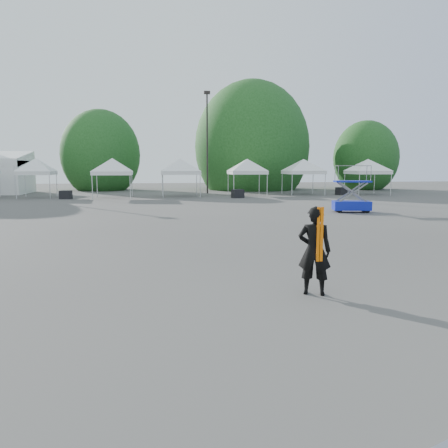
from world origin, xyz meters
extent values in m
plane|color=#474442|center=(0.00, 0.00, 0.00)|extent=(120.00, 120.00, 0.00)
cylinder|color=black|center=(3.00, 32.00, 4.75)|extent=(0.16, 0.16, 9.50)
cube|color=black|center=(3.00, 32.00, 9.65)|extent=(0.60, 0.25, 0.30)
cylinder|color=#382314|center=(-8.00, 40.00, 1.14)|extent=(0.36, 0.36, 2.27)
ellipsoid|color=#1B4818|center=(-8.00, 40.00, 3.94)|extent=(4.16, 4.16, 4.78)
cylinder|color=#382314|center=(9.00, 39.00, 1.40)|extent=(0.36, 0.36, 2.80)
ellipsoid|color=#1B4818|center=(9.00, 39.00, 4.85)|extent=(5.12, 5.12, 5.89)
cylinder|color=#382314|center=(22.00, 37.00, 1.05)|extent=(0.36, 0.36, 2.10)
ellipsoid|color=#1B4818|center=(22.00, 37.00, 3.64)|extent=(3.84, 3.84, 4.42)
cylinder|color=silver|center=(-15.51, 30.15, 1.00)|extent=(0.06, 0.06, 2.00)
cylinder|color=silver|center=(-13.33, 27.23, 1.00)|extent=(0.06, 0.06, 2.00)
cylinder|color=silver|center=(-10.69, 27.23, 1.00)|extent=(0.06, 0.06, 2.00)
cylinder|color=silver|center=(-13.33, 29.87, 1.00)|extent=(0.06, 0.06, 2.00)
cylinder|color=silver|center=(-10.69, 29.87, 1.00)|extent=(0.06, 0.06, 2.00)
cube|color=white|center=(-12.01, 28.55, 2.08)|extent=(2.84, 2.84, 0.30)
pyramid|color=white|center=(-12.01, 28.55, 3.33)|extent=(4.02, 4.02, 1.10)
cylinder|color=silver|center=(-7.07, 25.60, 1.00)|extent=(0.06, 0.06, 2.00)
cylinder|color=silver|center=(-4.08, 25.60, 1.00)|extent=(0.06, 0.06, 2.00)
cylinder|color=silver|center=(-7.07, 28.59, 1.00)|extent=(0.06, 0.06, 2.00)
cylinder|color=silver|center=(-4.08, 28.59, 1.00)|extent=(0.06, 0.06, 2.00)
cube|color=white|center=(-5.58, 27.10, 2.08)|extent=(3.19, 3.19, 0.30)
pyramid|color=white|center=(-5.58, 27.10, 3.33)|extent=(4.51, 4.51, 1.10)
cylinder|color=silver|center=(-1.43, 26.47, 1.00)|extent=(0.06, 0.06, 2.00)
cylinder|color=silver|center=(1.72, 26.47, 1.00)|extent=(0.06, 0.06, 2.00)
cylinder|color=silver|center=(-1.43, 29.62, 1.00)|extent=(0.06, 0.06, 2.00)
cylinder|color=silver|center=(1.72, 29.62, 1.00)|extent=(0.06, 0.06, 2.00)
cube|color=white|center=(0.15, 28.05, 2.08)|extent=(3.35, 3.35, 0.30)
pyramid|color=white|center=(0.15, 28.05, 3.33)|extent=(4.73, 4.73, 1.10)
cylinder|color=silver|center=(4.79, 27.32, 1.00)|extent=(0.06, 0.06, 2.00)
cylinder|color=silver|center=(7.82, 27.32, 1.00)|extent=(0.06, 0.06, 2.00)
cylinder|color=silver|center=(4.79, 30.35, 1.00)|extent=(0.06, 0.06, 2.00)
cylinder|color=silver|center=(7.82, 30.35, 1.00)|extent=(0.06, 0.06, 2.00)
cube|color=white|center=(6.31, 28.84, 2.08)|extent=(3.23, 3.23, 0.30)
pyramid|color=white|center=(6.31, 28.84, 3.33)|extent=(4.57, 4.57, 1.10)
cylinder|color=silver|center=(10.15, 27.36, 1.00)|extent=(0.06, 0.06, 2.00)
cylinder|color=silver|center=(13.29, 27.36, 1.00)|extent=(0.06, 0.06, 2.00)
cylinder|color=silver|center=(10.15, 30.51, 1.00)|extent=(0.06, 0.06, 2.00)
cylinder|color=silver|center=(13.29, 30.51, 1.00)|extent=(0.06, 0.06, 2.00)
cube|color=white|center=(11.72, 28.94, 2.08)|extent=(3.35, 3.35, 0.30)
pyramid|color=white|center=(11.72, 28.94, 3.33)|extent=(4.73, 4.73, 1.10)
cylinder|color=silver|center=(16.10, 26.34, 1.00)|extent=(0.06, 0.06, 2.00)
cylinder|color=silver|center=(19.20, 26.34, 1.00)|extent=(0.06, 0.06, 2.00)
cylinder|color=silver|center=(16.10, 29.44, 1.00)|extent=(0.06, 0.06, 2.00)
cylinder|color=silver|center=(19.20, 29.44, 1.00)|extent=(0.06, 0.06, 2.00)
cube|color=white|center=(17.65, 27.89, 2.08)|extent=(3.30, 3.30, 0.30)
pyramid|color=white|center=(17.65, 27.89, 3.33)|extent=(4.66, 4.66, 1.10)
imported|color=black|center=(1.13, -2.27, 0.92)|extent=(0.79, 0.67, 1.85)
cube|color=#FF6B05|center=(1.13, -2.46, 1.29)|extent=(0.15, 0.02, 1.11)
cube|color=#0D18AE|center=(9.16, 13.08, 0.39)|extent=(2.26, 1.45, 0.52)
cube|color=#0D18AE|center=(9.16, 13.08, 1.78)|extent=(2.16, 1.39, 0.09)
cylinder|color=black|center=(8.31, 12.81, 0.16)|extent=(0.33, 0.19, 0.31)
cylinder|color=black|center=(9.84, 12.49, 0.16)|extent=(0.33, 0.19, 0.31)
cylinder|color=black|center=(8.49, 13.66, 0.16)|extent=(0.33, 0.19, 0.31)
cylinder|color=black|center=(10.02, 13.34, 0.16)|extent=(0.33, 0.19, 0.31)
cube|color=black|center=(-9.31, 26.47, 0.34)|extent=(0.98, 0.82, 0.69)
cube|color=black|center=(4.80, 25.48, 0.36)|extent=(1.07, 0.92, 0.72)
cube|color=black|center=(15.11, 27.86, 0.35)|extent=(1.09, 0.97, 0.71)
camera|label=1|loc=(-2.09, -10.70, 2.65)|focal=35.00mm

